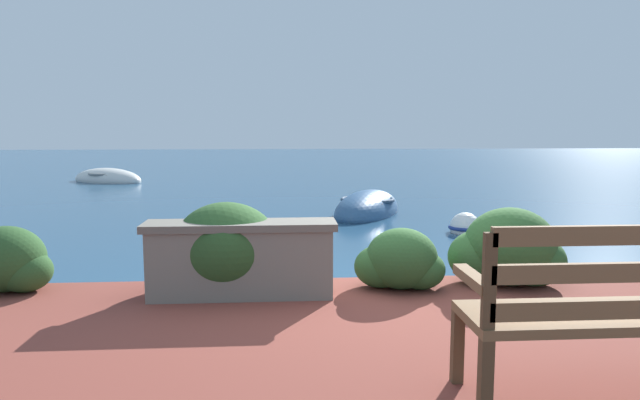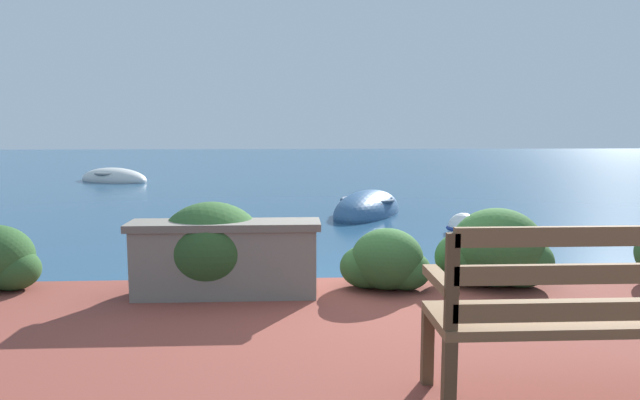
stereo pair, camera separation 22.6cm
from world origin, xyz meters
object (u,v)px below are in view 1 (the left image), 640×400
at_px(rowboat_mid, 108,180).
at_px(rowboat_nearest, 367,211).
at_px(mooring_buoy, 465,227).
at_px(park_bench, 606,308).

bearing_deg(rowboat_mid, rowboat_nearest, -15.01).
bearing_deg(rowboat_nearest, mooring_buoy, 56.79).
bearing_deg(rowboat_nearest, park_bench, 25.56).
bearing_deg(mooring_buoy, rowboat_mid, 131.48).
height_order(park_bench, rowboat_mid, park_bench).
bearing_deg(rowboat_mid, mooring_buoy, -17.48).
height_order(rowboat_nearest, rowboat_mid, rowboat_nearest).
bearing_deg(park_bench, rowboat_nearest, 84.22).
relative_size(park_bench, rowboat_mid, 0.52).
distance_m(rowboat_nearest, mooring_buoy, 2.33).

